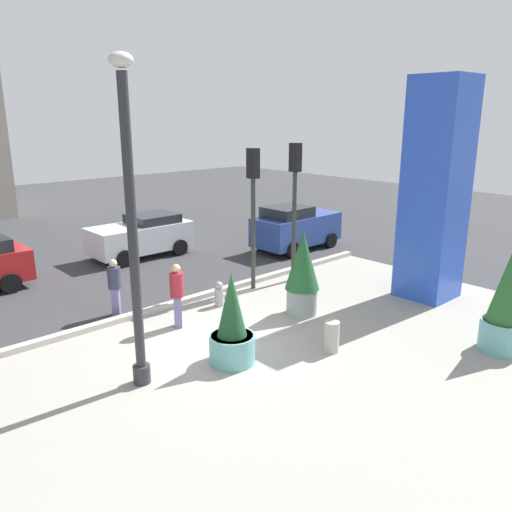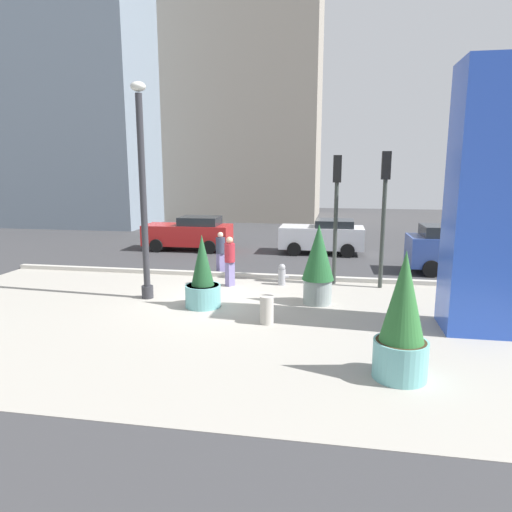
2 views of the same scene
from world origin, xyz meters
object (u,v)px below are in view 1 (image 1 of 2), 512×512
object	(u,v)px
potted_plant_mid_plaza	(302,271)
car_curb_west	(142,235)
art_pillar_blue	(435,191)
car_passing_lane	(295,227)
lamp_post	(133,236)
concrete_bollard	(332,337)
potted_plant_by_pillar	(232,328)
potted_plant_near_left	(506,305)
pedestrian_on_sidewalk	(177,292)
pedestrian_by_curb	(115,285)
traffic_light_far_side	(253,196)
traffic_light_corner	(295,190)
fire_hydrant	(219,294)

from	to	relation	value
potted_plant_mid_plaza	car_curb_west	bearing A→B (deg)	90.79
art_pillar_blue	car_passing_lane	bearing A→B (deg)	80.00
lamp_post	concrete_bollard	world-z (taller)	lamp_post
potted_plant_by_pillar	lamp_post	bearing A→B (deg)	163.88
art_pillar_blue	potted_plant_near_left	size ratio (longest dim) A/B	2.57
pedestrian_on_sidewalk	lamp_post	bearing A→B (deg)	-139.00
concrete_bollard	pedestrian_on_sidewalk	xyz separation A→B (m)	(-1.84, 3.64, 0.59)
potted_plant_by_pillar	car_curb_west	distance (m)	9.83
lamp_post	car_curb_west	size ratio (longest dim) A/B	1.65
pedestrian_by_curb	potted_plant_by_pillar	bearing A→B (deg)	-82.57
potted_plant_by_pillar	traffic_light_far_side	world-z (taller)	traffic_light_far_side
car_passing_lane	pedestrian_by_curb	distance (m)	9.12
concrete_bollard	traffic_light_corner	bearing A→B (deg)	53.02
art_pillar_blue	potted_plant_near_left	bearing A→B (deg)	-124.31
potted_plant_by_pillar	fire_hydrant	xyz separation A→B (m)	(1.98, 2.94, -0.47)
pedestrian_on_sidewalk	pedestrian_by_curb	distance (m)	2.02
car_curb_west	car_passing_lane	world-z (taller)	car_passing_lane
traffic_light_corner	potted_plant_mid_plaza	bearing A→B (deg)	-132.01
fire_hydrant	traffic_light_far_side	distance (m)	3.20
car_passing_lane	art_pillar_blue	bearing A→B (deg)	-100.00
lamp_post	potted_plant_mid_plaza	world-z (taller)	lamp_post
potted_plant_by_pillar	potted_plant_near_left	size ratio (longest dim) A/B	0.85
potted_plant_by_pillar	pedestrian_by_curb	distance (m)	4.37
concrete_bollard	traffic_light_far_side	world-z (taller)	traffic_light_far_side
art_pillar_blue	pedestrian_by_curb	size ratio (longest dim) A/B	4.01
traffic_light_corner	concrete_bollard	bearing A→B (deg)	-126.98
potted_plant_mid_plaza	lamp_post	bearing A→B (deg)	-176.36
pedestrian_on_sidewalk	potted_plant_by_pillar	bearing A→B (deg)	-95.31
art_pillar_blue	pedestrian_on_sidewalk	distance (m)	8.02
lamp_post	art_pillar_blue	size ratio (longest dim) A/B	1.00
pedestrian_by_curb	lamp_post	bearing A→B (deg)	-110.48
potted_plant_near_left	concrete_bollard	distance (m)	4.10
concrete_bollard	pedestrian_on_sidewalk	size ratio (longest dim) A/B	0.44
potted_plant_by_pillar	concrete_bollard	bearing A→B (deg)	-29.33
fire_hydrant	car_passing_lane	world-z (taller)	car_passing_lane
potted_plant_by_pillar	fire_hydrant	world-z (taller)	potted_plant_by_pillar
potted_plant_near_left	fire_hydrant	bearing A→B (deg)	114.58
potted_plant_near_left	concrete_bollard	xyz separation A→B (m)	(-3.01, 2.68, -0.76)
potted_plant_by_pillar	potted_plant_near_left	distance (m)	6.37
traffic_light_far_side	car_curb_west	bearing A→B (deg)	95.66
potted_plant_mid_plaza	pedestrian_by_curb	world-z (taller)	potted_plant_mid_plaza
potted_plant_by_pillar	art_pillar_blue	bearing A→B (deg)	-5.33
potted_plant_near_left	potted_plant_mid_plaza	distance (m)	5.07
potted_plant_mid_plaza	potted_plant_by_pillar	bearing A→B (deg)	-164.62
traffic_light_far_side	art_pillar_blue	bearing A→B (deg)	-49.69
concrete_bollard	fire_hydrant	bearing A→B (deg)	91.25
lamp_post	potted_plant_by_pillar	distance (m)	3.09
potted_plant_mid_plaza	traffic_light_corner	distance (m)	3.52
traffic_light_corner	lamp_post	bearing A→B (deg)	-160.49
car_passing_lane	fire_hydrant	bearing A→B (deg)	-154.87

